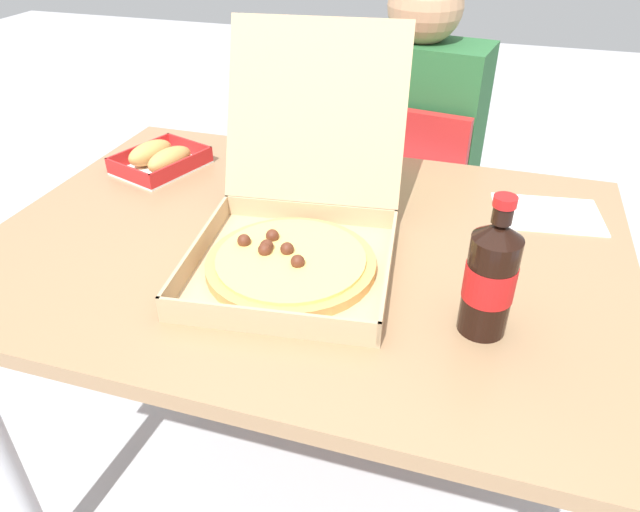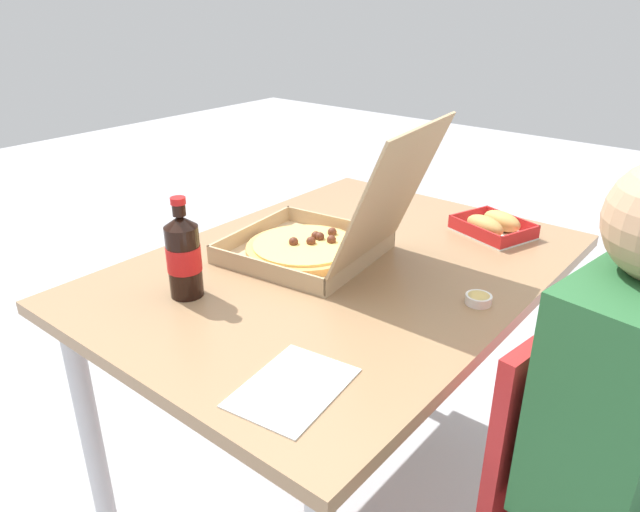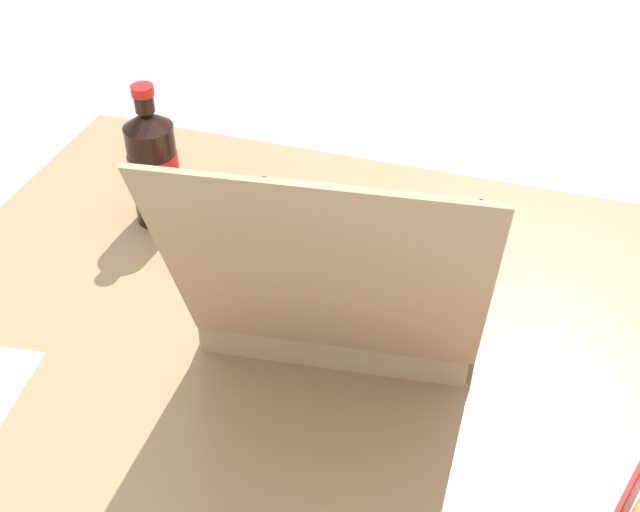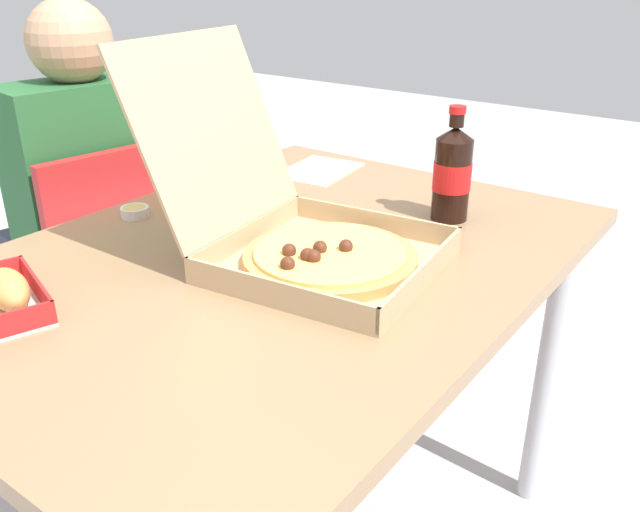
{
  "view_description": "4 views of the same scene",
  "coord_description": "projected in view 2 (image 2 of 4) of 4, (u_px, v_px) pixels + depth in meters",
  "views": [
    {
      "loc": [
        0.3,
        -0.89,
        1.33
      ],
      "look_at": [
        0.05,
        -0.07,
        0.76
      ],
      "focal_mm": 32.78,
      "sensor_mm": 36.0,
      "label": 1
    },
    {
      "loc": [
        1.04,
        0.78,
        1.36
      ],
      "look_at": [
        0.04,
        -0.04,
        0.78
      ],
      "focal_mm": 33.12,
      "sensor_mm": 36.0,
      "label": 2
    },
    {
      "loc": [
        -0.2,
        0.73,
        1.49
      ],
      "look_at": [
        0.05,
        -0.08,
        0.81
      ],
      "focal_mm": 45.5,
      "sensor_mm": 36.0,
      "label": 3
    },
    {
      "loc": [
        -0.82,
        -0.7,
        1.23
      ],
      "look_at": [
        0.02,
        -0.09,
        0.76
      ],
      "focal_mm": 37.44,
      "sensor_mm": 36.0,
      "label": 4
    }
  ],
  "objects": [
    {
      "name": "ground_plane",
      "position": [
        338.0,
        495.0,
        1.74
      ],
      "size": [
        10.0,
        10.0,
        0.0
      ],
      "primitive_type": "plane",
      "color": "#B2B2B7"
    },
    {
      "name": "bread_side_box",
      "position": [
        493.0,
        225.0,
        1.6
      ],
      "size": [
        0.2,
        0.23,
        0.06
      ],
      "color": "white",
      "rests_on": "dining_table"
    },
    {
      "name": "pizza_box_open",
      "position": [
        319.0,
        240.0,
        1.45
      ],
      "size": [
        0.39,
        0.51,
        0.36
      ],
      "color": "tan",
      "rests_on": "dining_table"
    },
    {
      "name": "chair",
      "position": [
        593.0,
        512.0,
        1.09
      ],
      "size": [
        0.45,
        0.45,
        0.83
      ],
      "color": "red",
      "rests_on": "ground_plane"
    },
    {
      "name": "dipping_sauce_cup",
      "position": [
        479.0,
        299.0,
        1.25
      ],
      "size": [
        0.06,
        0.06,
        0.02
      ],
      "color": "white",
      "rests_on": "dining_table"
    },
    {
      "name": "paper_menu",
      "position": [
        293.0,
        387.0,
        0.99
      ],
      "size": [
        0.23,
        0.18,
        0.0
      ],
      "primitive_type": "cube",
      "rotation": [
        0.0,
        0.0,
        0.13
      ],
      "color": "white",
      "rests_on": "dining_table"
    },
    {
      "name": "dining_table",
      "position": [
        341.0,
        296.0,
        1.47
      ],
      "size": [
        1.18,
        0.86,
        0.75
      ],
      "color": "#997551",
      "rests_on": "ground_plane"
    },
    {
      "name": "cola_bottle",
      "position": [
        184.0,
        255.0,
        1.25
      ],
      "size": [
        0.07,
        0.07,
        0.22
      ],
      "color": "black",
      "rests_on": "dining_table"
    }
  ]
}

